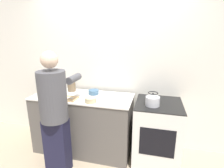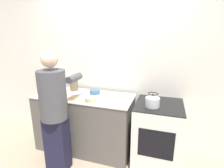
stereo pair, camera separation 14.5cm
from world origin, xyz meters
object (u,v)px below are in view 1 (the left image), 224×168
Objects in this scene: oven at (157,132)px; canister_jar at (72,86)px; cutting_board at (65,98)px; kettle at (153,100)px; person at (55,111)px; bowl_prep at (91,100)px; knife at (67,97)px.

canister_jar reaches higher than oven.
kettle reaches higher than cutting_board.
oven is 0.55× the size of person.
person is 10.52× the size of bowl_prep.
person is 8.72× the size of kettle.
oven is at bearing 14.28° from bowl_prep.
bowl_prep is at bearing 39.81° from person.
knife reaches higher than oven.
kettle is 0.84m from bowl_prep.
knife is at bearing -75.08° from canister_jar.
person is 4.40× the size of cutting_board.
person reaches higher than bowl_prep.
oven is at bearing 8.20° from cutting_board.
kettle reaches higher than knife.
knife is 1.05× the size of kettle.
cutting_board is 0.38m from canister_jar.
oven is at bearing 22.83° from person.
kettle is at bearing 19.77° from person.
oven is 1.47m from person.
bowl_prep is at bearing -39.76° from canister_jar.
kettle is at bearing -12.07° from canister_jar.
knife is 1.23m from kettle.
cutting_board is at bearing -171.80° from oven.
kettle is at bearing 8.40° from bowl_prep.
oven is 1.41m from knife.
person reaches higher than cutting_board.
canister_jar reaches higher than kettle.
bowl_prep reaches higher than cutting_board.
person is at bearing -81.91° from cutting_board.
knife is 1.26× the size of bowl_prep.
canister_jar reaches higher than knife.
canister_jar is (-0.07, 0.36, 0.09)m from cutting_board.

